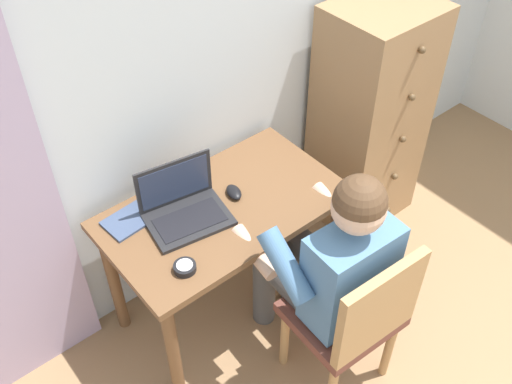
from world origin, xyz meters
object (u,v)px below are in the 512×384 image
Objects in this scene: person_seated at (328,260)px; laptop at (184,207)px; desk at (225,225)px; chair at (354,317)px; computer_mouse at (234,192)px; notebook_pad at (130,220)px; desk_clock at (185,267)px; dresser at (369,119)px.

laptop is at bearing 121.33° from person_seated.
chair is (0.16, -0.66, -0.12)m from desk.
laptop is at bearing -173.21° from computer_mouse.
chair is 8.70× the size of computer_mouse.
notebook_pad is at bearing 128.59° from person_seated.
desk is 0.51m from person_seated.
person_seated is 0.58m from desk_clock.
computer_mouse is at bearing 27.66° from desk_clock.
person_seated is 0.64m from laptop.
computer_mouse reaches higher than notebook_pad.
person_seated reaches higher than desk_clock.
dresser reaches higher than notebook_pad.
dresser is at bearing 1.76° from laptop.
person_seated is 13.20× the size of desk_clock.
chair is 0.74m from computer_mouse.
desk_clock is at bearing -168.35° from dresser.
desk_clock reaches higher than desk.
chair is 4.14× the size of notebook_pad.
computer_mouse is 0.46m from notebook_pad.
dresser is 6.10× the size of notebook_pad.
person_seated is at bearing 87.19° from chair.
laptop is (-0.33, 0.54, 0.10)m from person_seated.
notebook_pad is (-1.41, 0.08, 0.08)m from dresser.
dresser reaches higher than desk.
person_seated is at bearing -58.67° from laptop.
desk is 0.82× the size of dresser.
person_seated is at bearing -30.57° from desk_clock.
chair is (-0.89, -0.76, -0.16)m from dresser.
desk_clock is (-0.17, -0.25, -0.04)m from laptop.
laptop is 0.24m from notebook_pad.
computer_mouse is (-0.97, -0.07, 0.09)m from dresser.
person_seated is 3.15× the size of laptop.
dresser is 14.24× the size of desk_clock.
computer_mouse is at bearing 96.64° from chair.
notebook_pad is (-0.20, 0.12, -0.05)m from laptop.
laptop is at bearing 113.90° from chair.
laptop reaches higher than notebook_pad.
chair reaches higher than desk.
dresser reaches higher than laptop.
chair is at bearing -68.80° from computer_mouse.
computer_mouse reaches higher than desk.
desk_clock is at bearing -137.78° from computer_mouse.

